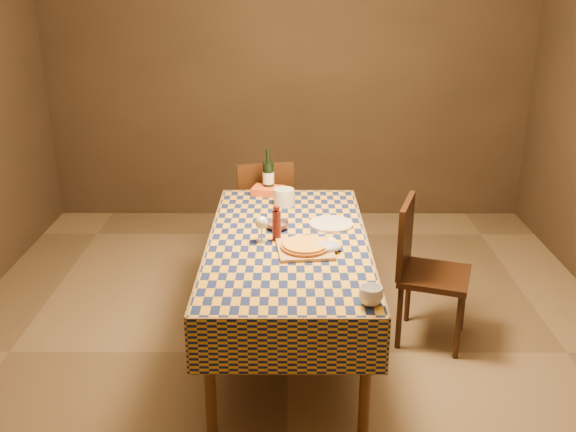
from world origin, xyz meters
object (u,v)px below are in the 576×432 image
at_px(dining_table, 288,252).
at_px(chair_right, 422,264).
at_px(chair_far, 264,211).
at_px(wine_bottle, 268,177).
at_px(white_plate, 331,224).
at_px(bowl, 278,226).
at_px(cutting_board, 305,249).
at_px(pizza, 305,246).

relative_size(dining_table, chair_right, 1.98).
bearing_deg(chair_far, wine_bottle, -80.60).
relative_size(white_plate, chair_far, 0.29).
height_order(bowl, chair_right, chair_right).
distance_m(bowl, white_plate, 0.34).
height_order(cutting_board, wine_bottle, wine_bottle).
xyz_separation_m(dining_table, pizza, (0.10, -0.16, 0.11)).
bearing_deg(cutting_board, dining_table, 120.79).
height_order(pizza, bowl, pizza).
height_order(cutting_board, chair_far, chair_far).
relative_size(pizza, wine_bottle, 1.10).
xyz_separation_m(dining_table, chair_far, (-0.19, 1.16, -0.17)).
relative_size(cutting_board, chair_right, 0.33).
bearing_deg(dining_table, cutting_board, -59.21).
bearing_deg(white_plate, dining_table, -138.76).
relative_size(wine_bottle, chair_far, 0.34).
relative_size(dining_table, bowl, 13.71).
height_order(pizza, wine_bottle, wine_bottle).
height_order(bowl, white_plate, bowl).
relative_size(pizza, chair_far, 0.38).
xyz_separation_m(cutting_board, chair_far, (-0.29, 1.33, -0.26)).
bearing_deg(white_plate, cutting_board, -113.25).
bearing_deg(chair_right, bowl, -178.17).
height_order(pizza, white_plate, pizza).
bearing_deg(wine_bottle, bowl, -83.52).
height_order(bowl, chair_far, chair_far).
bearing_deg(pizza, chair_right, 25.73).
xyz_separation_m(dining_table, bowl, (-0.06, 0.17, 0.10)).
bearing_deg(cutting_board, bowl, 115.66).
height_order(wine_bottle, chair_right, wine_bottle).
relative_size(dining_table, white_plate, 6.76).
relative_size(cutting_board, chair_far, 0.33).
bearing_deg(dining_table, chair_right, 13.21).
bearing_deg(bowl, chair_far, 97.37).
height_order(pizza, chair_right, chair_right).
height_order(chair_far, chair_right, same).
distance_m(dining_table, pizza, 0.22).
distance_m(cutting_board, bowl, 0.37).
xyz_separation_m(dining_table, wine_bottle, (-0.14, 0.86, 0.20)).
bearing_deg(wine_bottle, cutting_board, -76.91).
bearing_deg(chair_far, cutting_board, -77.74).
bearing_deg(bowl, dining_table, -69.70).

